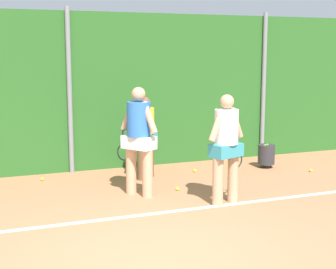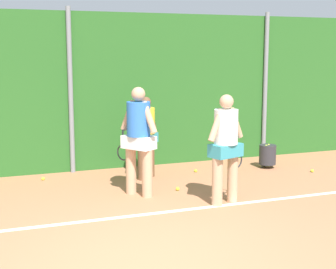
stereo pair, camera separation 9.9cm
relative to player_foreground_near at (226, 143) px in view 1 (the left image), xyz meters
The scene contains 13 objects.
ground_plane 2.25m from the player_foreground_near, 168.59° to the right, with size 24.21×24.21×0.00m, color #B2704C.
hedge_fence_backdrop 3.86m from the player_foreground_near, 121.12° to the left, with size 15.73×0.25×3.29m, color #286023.
fence_post_center 3.72m from the player_foreground_near, 122.53° to the left, with size 0.10×0.10×3.37m, color gray.
fence_post_right 4.07m from the player_foreground_near, 50.15° to the left, with size 0.10×0.10×3.37m, color gray.
court_baseline_paint 2.21m from the player_foreground_near, behind, with size 11.50×0.10×0.01m, color white.
player_foreground_near is the anchor object (origin of this frame).
player_midcourt 1.53m from the player_foreground_near, 140.51° to the left, with size 0.59×0.71×1.89m.
player_backcourt_far 2.19m from the player_foreground_near, 108.35° to the left, with size 0.56×0.51×1.62m.
ball_hopper 2.96m from the player_foreground_near, 44.76° to the left, with size 0.36×0.36×0.51m.
tennis_ball_0 2.42m from the player_foreground_near, 79.03° to the left, with size 0.07×0.07×0.07m, color #CCDB33.
tennis_ball_3 3.16m from the player_foreground_near, 26.33° to the left, with size 0.07×0.07×0.07m, color #CCDB33.
tennis_ball_5 3.82m from the player_foreground_near, 135.42° to the left, with size 0.07×0.07×0.07m, color #CCDB33.
tennis_ball_6 1.47m from the player_foreground_near, 113.94° to the left, with size 0.07×0.07×0.07m, color #CCDB33.
Camera 1 is at (-1.81, -5.27, 2.47)m, focal length 54.06 mm.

